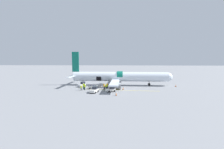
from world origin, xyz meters
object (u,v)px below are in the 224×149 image
Objects in this scene: baggage_tug_lead at (94,90)px; baggage_tug_rear at (82,85)px; ground_crew_loader_a at (84,86)px; baggage_cart_queued at (102,85)px; ground_crew_loader_b at (107,86)px; ground_crew_helper at (85,87)px; baggage_tug_mid at (111,89)px; ground_crew_supervisor at (104,86)px; ground_crew_marshal at (106,87)px; baggage_cart_loading at (93,87)px; airplane at (118,77)px; ground_crew_driver at (81,87)px; suitcase_on_tarmac_upright at (84,88)px.

baggage_tug_rear is at bearing 123.64° from baggage_tug_lead.
ground_crew_loader_a is at bearing 127.59° from baggage_tug_lead.
ground_crew_loader_b is (2.18, -2.82, 0.40)m from baggage_cart_queued.
ground_crew_loader_b is 1.00× the size of ground_crew_helper.
ground_crew_loader_b reaches higher than baggage_tug_mid.
ground_crew_supervisor is 1.31m from ground_crew_marshal.
ground_crew_loader_b is at bearing -1.09° from ground_crew_loader_a.
ground_crew_loader_b is at bearing 88.13° from ground_crew_marshal.
ground_crew_helper is at bearing -135.77° from baggage_cart_loading.
baggage_tug_rear is at bearing -160.52° from airplane.
ground_crew_loader_b reaches higher than baggage_tug_rear.
airplane is 12.69× the size of baggage_tug_rear.
ground_crew_driver is (-8.97, 1.41, 0.19)m from baggage_tug_mid.
baggage_cart_loading is (-5.96, 3.91, -0.10)m from baggage_tug_mid.
baggage_cart_loading is at bearing -124.63° from baggage_cart_queued.
ground_crew_loader_a is (-5.34, -2.67, 0.33)m from baggage_cart_queued.
ground_crew_supervisor reaches higher than ground_crew_loader_a.
ground_crew_loader_a reaches higher than ground_crew_driver.
baggage_tug_rear reaches higher than baggage_cart_loading.
ground_crew_supervisor is 6.14m from suitcase_on_tarmac_upright.
baggage_cart_loading is 1.97× the size of ground_crew_helper.
baggage_tug_mid is 8.07m from baggage_cart_queued.
baggage_tug_mid is 7.13m from baggage_cart_loading.
ground_crew_marshal is at bearing 8.29° from ground_crew_driver.
baggage_cart_loading is at bearing -38.08° from baggage_tug_rear.
ground_crew_loader_a is at bearing -66.06° from baggage_tug_rear.
baggage_cart_queued is 2.06× the size of ground_crew_loader_a.
suitcase_on_tarmac_upright is (-10.17, -8.59, -2.65)m from airplane.
baggage_cart_loading is 3.92m from ground_crew_driver.
ground_crew_driver is at bearing -88.32° from ground_crew_loader_a.
baggage_tug_lead is at bearing -56.36° from baggage_tug_rear.
ground_crew_marshal is (2.11, -4.68, 0.40)m from baggage_cart_queued.
ground_crew_supervisor is 5.84m from ground_crew_helper.
baggage_cart_queued is 7.79m from ground_crew_driver.
baggage_tug_lead is at bearing -94.84° from baggage_cart_queued.
ground_crew_loader_a is at bearing 109.92° from suitcase_on_tarmac_upright.
ground_crew_loader_a is 0.93× the size of ground_crew_loader_b.
airplane reaches higher than baggage_tug_lead.
suitcase_on_tarmac_upright is (-8.50, 2.96, -0.32)m from baggage_tug_mid.
airplane is at bearing 63.07° from ground_crew_supervisor.
ground_crew_marshal reaches higher than ground_crew_supervisor.
baggage_cart_loading is (-1.51, 5.40, -0.15)m from baggage_tug_lead.
baggage_cart_queued is 5.98m from ground_crew_loader_a.
ground_crew_supervisor is at bearing 67.90° from baggage_tug_lead.
baggage_tug_mid is 9.01m from suitcase_on_tarmac_upright.
baggage_tug_lead is 4.90m from ground_crew_marshal.
airplane is 10.93× the size of baggage_tug_lead.
ground_crew_marshal is 2.36× the size of suitcase_on_tarmac_upright.
baggage_cart_queued is at bearing 109.66° from ground_crew_supervisor.
baggage_tug_lead is 2.08× the size of ground_crew_driver.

